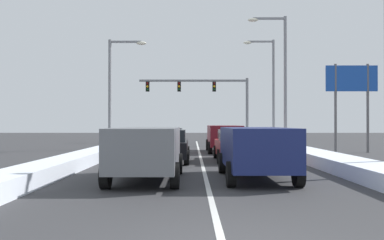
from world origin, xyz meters
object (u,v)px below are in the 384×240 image
sedan_white_center_lane_third (168,140)px  street_lamp_left_mid (115,83)px  suv_navy_right_lane_nearest (255,148)px  street_lamp_right_near (377,26)px  street_lamp_right_mid (280,71)px  sedan_red_right_lane_second (235,145)px  roadside_sign_right (351,88)px  street_lamp_right_far (269,83)px  suv_gray_center_lane_nearest (146,148)px  sedan_black_center_lane_second (167,146)px  suv_maroon_right_lane_third (224,136)px  traffic_light_gantry (208,93)px

sedan_white_center_lane_third → street_lamp_left_mid: street_lamp_left_mid is taller
suv_navy_right_lane_nearest → street_lamp_right_near: (4.39, 0.95, 4.19)m
sedan_white_center_lane_third → street_lamp_right_mid: size_ratio=0.50×
sedan_red_right_lane_second → street_lamp_right_near: street_lamp_right_near is taller
street_lamp_left_mid → roadside_sign_right: (15.26, -3.22, -0.60)m
street_lamp_right_mid → suv_navy_right_lane_nearest: bearing=-105.0°
street_lamp_right_near → street_lamp_left_mid: 18.79m
suv_navy_right_lane_nearest → street_lamp_right_far: bearing=78.3°
roadside_sign_right → suv_gray_center_lane_nearest: bearing=-131.9°
sedan_red_right_lane_second → sedan_black_center_lane_second: bearing=-170.7°
suv_maroon_right_lane_third → street_lamp_right_mid: street_lamp_right_mid is taller
suv_maroon_right_lane_third → sedan_white_center_lane_third: 3.49m
street_lamp_right_mid → sedan_white_center_lane_third: bearing=-163.9°
traffic_light_gantry → street_lamp_left_mid: (-6.99, -11.30, -0.11)m
traffic_light_gantry → street_lamp_right_near: bearing=-79.5°
sedan_white_center_lane_third → suv_navy_right_lane_nearest: bearing=-74.4°
suv_gray_center_lane_nearest → sedan_black_center_lane_second: size_ratio=1.09×
suv_maroon_right_lane_third → street_lamp_left_mid: size_ratio=0.64×
sedan_red_right_lane_second → sedan_black_center_lane_second: (-3.25, -0.53, 0.00)m
suv_gray_center_lane_nearest → sedan_white_center_lane_third: (-0.02, 12.90, -0.25)m
suv_navy_right_lane_nearest → suv_gray_center_lane_nearest: size_ratio=1.00×
sedan_white_center_lane_third → roadside_sign_right: (11.35, -0.28, 3.25)m
suv_navy_right_lane_nearest → suv_gray_center_lane_nearest: 3.51m
street_lamp_right_far → street_lamp_left_mid: street_lamp_right_far is taller
suv_navy_right_lane_nearest → street_lamp_right_near: street_lamp_right_near is taller
traffic_light_gantry → street_lamp_left_mid: 13.28m
street_lamp_right_mid → street_lamp_right_far: size_ratio=1.02×
suv_gray_center_lane_nearest → street_lamp_left_mid: (-3.92, 15.84, 3.60)m
traffic_light_gantry → street_lamp_right_mid: size_ratio=1.17×
suv_navy_right_lane_nearest → street_lamp_left_mid: 17.60m
suv_gray_center_lane_nearest → street_lamp_right_mid: size_ratio=0.54×
street_lamp_left_mid → suv_gray_center_lane_nearest: bearing=-76.1°
suv_navy_right_lane_nearest → traffic_light_gantry: traffic_light_gantry is taller
suv_maroon_right_lane_third → street_lamp_left_mid: 8.66m
suv_maroon_right_lane_third → suv_navy_right_lane_nearest: bearing=-89.9°
street_lamp_right_mid → roadside_sign_right: street_lamp_right_mid is taller
sedan_white_center_lane_third → street_lamp_right_far: 12.90m
sedan_white_center_lane_third → street_lamp_left_mid: (-3.91, 2.94, 3.86)m
suv_gray_center_lane_nearest → suv_maroon_right_lane_third: bearing=75.2°
sedan_red_right_lane_second → traffic_light_gantry: (-0.49, 20.29, 3.96)m
suv_navy_right_lane_nearest → suv_maroon_right_lane_third: size_ratio=1.00×
suv_navy_right_lane_nearest → roadside_sign_right: 14.92m
roadside_sign_right → sedan_black_center_lane_second: bearing=-150.3°
sedan_black_center_lane_second → sedan_red_right_lane_second: bearing=9.3°
sedan_black_center_lane_second → street_lamp_left_mid: 11.11m
sedan_red_right_lane_second → street_lamp_left_mid: (-7.48, 8.99, 3.86)m
street_lamp_right_near → street_lamp_right_mid: bearing=91.8°
sedan_white_center_lane_third → street_lamp_right_near: (7.90, -11.66, 4.45)m
sedan_red_right_lane_second → sedan_white_center_lane_third: same height
street_lamp_right_near → street_lamp_right_far: size_ratio=0.99×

